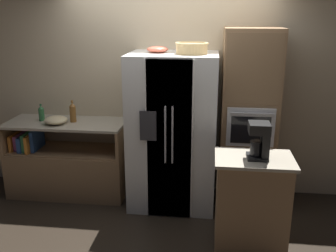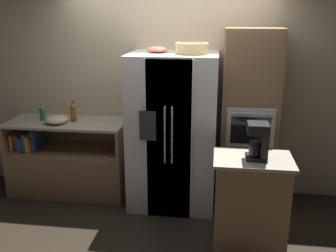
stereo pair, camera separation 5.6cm
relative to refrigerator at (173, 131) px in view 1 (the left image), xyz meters
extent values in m
plane|color=black|center=(-0.10, -0.04, -0.90)|extent=(20.00, 20.00, 0.00)
cube|color=beige|center=(-0.10, 0.43, 0.50)|extent=(12.00, 0.06, 2.80)
cube|color=#93704C|center=(-1.33, 0.09, -0.61)|extent=(1.45, 0.62, 0.57)
cube|color=#93704C|center=(-1.33, 0.09, -0.32)|extent=(1.39, 0.57, 0.02)
cube|color=#93704C|center=(-2.04, 0.09, -0.16)|extent=(0.04, 0.62, 0.34)
cube|color=#93704C|center=(-0.62, 0.09, -0.16)|extent=(0.04, 0.62, 0.34)
cube|color=#ADA38E|center=(-1.33, 0.09, 0.03)|extent=(1.45, 0.62, 0.03)
cube|color=orange|center=(-1.98, 0.06, -0.21)|extent=(0.04, 0.36, 0.20)
cube|color=#934784|center=(-1.92, 0.06, -0.22)|extent=(0.05, 0.29, 0.19)
cube|color=#284C8E|center=(-1.86, 0.06, -0.22)|extent=(0.05, 0.39, 0.18)
cube|color=#337A4C|center=(-1.80, 0.06, -0.20)|extent=(0.05, 0.37, 0.22)
cube|color=orange|center=(-1.75, 0.06, -0.21)|extent=(0.04, 0.44, 0.21)
cube|color=#284C8E|center=(-1.71, 0.06, -0.18)|extent=(0.04, 0.32, 0.26)
cube|color=white|center=(0.00, 0.01, 0.00)|extent=(0.99, 0.78, 1.79)
cube|color=white|center=(-0.01, -0.39, 0.00)|extent=(0.49, 0.02, 1.76)
cube|color=white|center=(0.01, -0.39, 0.00)|extent=(0.49, 0.02, 1.76)
cylinder|color=#B2B2B7|center=(-0.04, -0.42, 0.09)|extent=(0.02, 0.02, 0.63)
cylinder|color=#B2B2B7|center=(0.04, -0.42, 0.09)|extent=(0.02, 0.02, 0.63)
cube|color=#2D2D33|center=(-0.22, -0.40, 0.18)|extent=(0.18, 0.01, 0.32)
cube|color=#93704C|center=(0.85, 0.09, 0.14)|extent=(0.61, 0.63, 2.07)
cube|color=silver|center=(0.85, -0.25, 0.15)|extent=(0.50, 0.04, 0.42)
cube|color=black|center=(0.85, -0.27, 0.13)|extent=(0.41, 0.01, 0.29)
cylinder|color=#B2B2B7|center=(0.85, -0.28, 0.32)|extent=(0.44, 0.02, 0.02)
cube|color=olive|center=(0.85, -0.23, 0.77)|extent=(0.58, 0.01, 0.73)
cube|color=#93704C|center=(0.84, -0.90, -0.43)|extent=(0.65, 0.45, 0.94)
cube|color=#ADA38E|center=(0.84, -0.90, 0.05)|extent=(0.71, 0.49, 0.03)
cylinder|color=tan|center=(0.20, -0.04, 0.95)|extent=(0.34, 0.34, 0.11)
torus|color=tan|center=(0.20, -0.04, 1.01)|extent=(0.36, 0.36, 0.03)
ellipsoid|color=#DB664C|center=(-0.18, 0.05, 0.93)|extent=(0.24, 0.24, 0.07)
cylinder|color=brown|center=(-1.24, 0.11, 0.14)|extent=(0.08, 0.08, 0.19)
cone|color=brown|center=(-1.24, 0.11, 0.26)|extent=(0.08, 0.08, 0.04)
cylinder|color=brown|center=(-1.24, 0.11, 0.29)|extent=(0.03, 0.03, 0.03)
cylinder|color=#33723F|center=(-1.64, 0.11, 0.12)|extent=(0.07, 0.07, 0.15)
cone|color=#33723F|center=(-1.64, 0.11, 0.21)|extent=(0.07, 0.07, 0.04)
cylinder|color=#33723F|center=(-1.64, 0.11, 0.24)|extent=(0.02, 0.02, 0.02)
ellipsoid|color=beige|center=(-1.41, 0.00, 0.09)|extent=(0.27, 0.27, 0.10)
cube|color=black|center=(0.86, -0.91, 0.08)|extent=(0.18, 0.20, 0.02)
cylinder|color=black|center=(0.84, -0.91, 0.16)|extent=(0.11, 0.11, 0.14)
cube|color=black|center=(0.92, -0.91, 0.23)|extent=(0.06, 0.17, 0.33)
cube|color=black|center=(0.86, -0.91, 0.35)|extent=(0.18, 0.20, 0.09)
camera|label=1|loc=(0.43, -4.12, 1.33)|focal=40.00mm
camera|label=2|loc=(0.49, -4.11, 1.33)|focal=40.00mm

